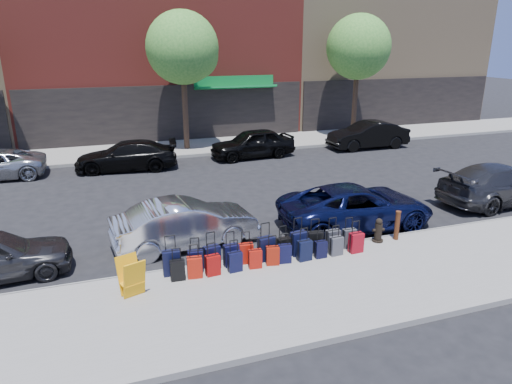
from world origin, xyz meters
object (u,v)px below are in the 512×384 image
object	(u,v)px
tree_center	(185,50)
car_far_3	(368,135)
suitcase_front_5	(266,249)
car_far_2	(253,143)
tree_right	(360,49)
car_near_2	(356,206)
fire_hydrant	(378,231)
car_near_3	(501,184)
display_rack	(132,277)
car_near_1	(185,224)
bollard	(397,225)
car_far_1	(126,156)

from	to	relation	value
tree_center	car_far_3	world-z (taller)	tree_center
suitcase_front_5	car_far_2	size ratio (longest dim) A/B	0.24
tree_right	car_near_2	world-z (taller)	tree_right
fire_hydrant	car_near_3	distance (m)	6.77
tree_right	suitcase_front_5	distance (m)	18.79
display_rack	car_near_3	distance (m)	13.93
car_near_1	car_near_2	distance (m)	5.58
suitcase_front_5	car_far_3	xyz separation A→B (m)	(10.42, 11.68, 0.27)
bollard	tree_center	bearing A→B (deg)	103.92
car_far_3	car_near_3	bearing A→B (deg)	-1.76
bollard	car_far_2	world-z (taller)	car_far_2
car_near_2	car_far_3	xyz separation A→B (m)	(6.69, 10.04, 0.05)
car_far_2	car_near_1	bearing A→B (deg)	-32.85
suitcase_front_5	display_rack	bearing A→B (deg)	-176.45
suitcase_front_5	car_near_3	size ratio (longest dim) A/B	0.21
car_near_1	car_far_2	bearing A→B (deg)	-35.44
suitcase_front_5	car_near_2	bearing A→B (deg)	16.54
car_near_2	car_far_3	bearing A→B (deg)	-32.12
fire_hydrant	car_far_3	xyz separation A→B (m)	(6.84, 11.60, 0.27)
fire_hydrant	bollard	bearing A→B (deg)	0.58
fire_hydrant	car_near_2	distance (m)	1.58
display_rack	car_near_2	size ratio (longest dim) A/B	0.18
fire_hydrant	bollard	size ratio (longest dim) A/B	0.81
display_rack	car_near_2	xyz separation A→B (m)	(7.32, 2.31, 0.10)
tree_center	car_far_2	bearing A→B (deg)	-42.46
tree_center	car_near_2	bearing A→B (deg)	-76.32
car_near_1	car_near_3	bearing A→B (deg)	-96.87
tree_center	car_near_1	world-z (taller)	tree_center
tree_right	suitcase_front_5	xyz separation A→B (m)	(-11.14, -14.31, -4.93)
car_far_1	car_near_3	bearing A→B (deg)	61.23
car_near_1	suitcase_front_5	bearing A→B (deg)	-143.34
display_rack	car_near_3	xyz separation A→B (m)	(13.68, 2.60, 0.13)
car_near_1	car_far_2	xyz separation A→B (m)	(5.33, 9.76, 0.05)
tree_center	car_near_2	xyz separation A→B (m)	(3.09, -12.68, -4.71)
suitcase_front_5	tree_center	bearing A→B (deg)	80.31
tree_right	car_far_1	world-z (taller)	tree_right
tree_center	tree_right	bearing A→B (deg)	0.00
tree_right	car_far_1	distance (m)	15.15
car_near_2	fire_hydrant	bearing A→B (deg)	176.02
bollard	car_near_3	xyz separation A→B (m)	(5.90, 1.90, 0.13)
car_near_1	car_near_3	xyz separation A→B (m)	(11.93, -0.02, 0.04)
suitcase_front_5	display_rack	xyz separation A→B (m)	(-3.59, -0.68, 0.12)
car_near_3	car_far_2	size ratio (longest dim) A/B	1.16
car_far_2	car_far_3	size ratio (longest dim) A/B	0.96
bollard	display_rack	world-z (taller)	display_rack
tree_right	car_near_1	bearing A→B (deg)	-136.39
car_near_2	car_far_2	bearing A→B (deg)	2.88
car_near_3	car_far_1	bearing A→B (deg)	50.13
tree_center	bollard	xyz separation A→B (m)	(3.54, -14.29, -4.80)
display_rack	car_near_1	size ratio (longest dim) A/B	0.22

